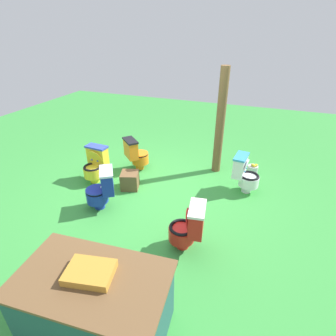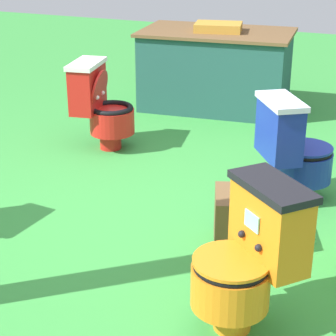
{
  "view_description": "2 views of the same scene",
  "coord_description": "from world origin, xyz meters",
  "px_view_note": "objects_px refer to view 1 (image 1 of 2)",
  "views": [
    {
      "loc": [
        -1.7,
        3.84,
        2.84
      ],
      "look_at": [
        -0.15,
        -0.28,
        0.45
      ],
      "focal_mm": 28.28,
      "sensor_mm": 36.0,
      "label": 1
    },
    {
      "loc": [
        1.34,
        -3.16,
        1.85
      ],
      "look_at": [
        0.14,
        -0.18,
        0.49
      ],
      "focal_mm": 65.33,
      "sensor_mm": 36.0,
      "label": 2
    }
  ],
  "objects_px": {
    "toilet_white": "(245,174)",
    "toilet_red": "(188,227)",
    "lemon_bucket": "(252,170)",
    "small_crate": "(130,180)",
    "vendor_table": "(96,304)",
    "toilet_yellow": "(95,164)",
    "toilet_blue": "(102,189)",
    "toilet_orange": "(136,154)",
    "wooden_post": "(220,123)"
  },
  "relations": [
    {
      "from": "toilet_orange",
      "to": "small_crate",
      "type": "height_order",
      "value": "toilet_orange"
    },
    {
      "from": "wooden_post",
      "to": "toilet_orange",
      "type": "bearing_deg",
      "value": 19.09
    },
    {
      "from": "toilet_white",
      "to": "toilet_red",
      "type": "bearing_deg",
      "value": -10.96
    },
    {
      "from": "vendor_table",
      "to": "toilet_orange",
      "type": "bearing_deg",
      "value": -69.82
    },
    {
      "from": "toilet_blue",
      "to": "toilet_white",
      "type": "relative_size",
      "value": 1.0
    },
    {
      "from": "toilet_orange",
      "to": "vendor_table",
      "type": "relative_size",
      "value": 0.48
    },
    {
      "from": "toilet_blue",
      "to": "wooden_post",
      "type": "bearing_deg",
      "value": -70.92
    },
    {
      "from": "toilet_blue",
      "to": "toilet_orange",
      "type": "bearing_deg",
      "value": -30.01
    },
    {
      "from": "wooden_post",
      "to": "toilet_yellow",
      "type": "bearing_deg",
      "value": 30.15
    },
    {
      "from": "toilet_orange",
      "to": "toilet_red",
      "type": "height_order",
      "value": "same"
    },
    {
      "from": "toilet_white",
      "to": "vendor_table",
      "type": "xyz_separation_m",
      "value": [
        1.09,
        3.25,
        0.02
      ]
    },
    {
      "from": "toilet_white",
      "to": "lemon_bucket",
      "type": "distance_m",
      "value": 0.74
    },
    {
      "from": "toilet_orange",
      "to": "vendor_table",
      "type": "xyz_separation_m",
      "value": [
        -1.21,
        3.3,
        0.02
      ]
    },
    {
      "from": "toilet_red",
      "to": "wooden_post",
      "type": "height_order",
      "value": "wooden_post"
    },
    {
      "from": "toilet_white",
      "to": "toilet_red",
      "type": "xyz_separation_m",
      "value": [
        0.56,
        1.81,
        0.0
      ]
    },
    {
      "from": "toilet_blue",
      "to": "small_crate",
      "type": "xyz_separation_m",
      "value": [
        -0.14,
        -0.72,
        -0.2
      ]
    },
    {
      "from": "toilet_blue",
      "to": "toilet_orange",
      "type": "xyz_separation_m",
      "value": [
        0.08,
        -1.46,
        0.0
      ]
    },
    {
      "from": "toilet_yellow",
      "to": "small_crate",
      "type": "bearing_deg",
      "value": -177.53
    },
    {
      "from": "lemon_bucket",
      "to": "toilet_blue",
      "type": "bearing_deg",
      "value": 41.6
    },
    {
      "from": "toilet_orange",
      "to": "toilet_white",
      "type": "height_order",
      "value": "same"
    },
    {
      "from": "toilet_yellow",
      "to": "lemon_bucket",
      "type": "distance_m",
      "value": 3.28
    },
    {
      "from": "lemon_bucket",
      "to": "toilet_red",
      "type": "bearing_deg",
      "value": 74.63
    },
    {
      "from": "toilet_blue",
      "to": "toilet_red",
      "type": "height_order",
      "value": "same"
    },
    {
      "from": "toilet_white",
      "to": "wooden_post",
      "type": "height_order",
      "value": "wooden_post"
    },
    {
      "from": "toilet_blue",
      "to": "toilet_yellow",
      "type": "height_order",
      "value": "same"
    },
    {
      "from": "toilet_orange",
      "to": "small_crate",
      "type": "bearing_deg",
      "value": -30.83
    },
    {
      "from": "toilet_yellow",
      "to": "wooden_post",
      "type": "relative_size",
      "value": 0.33
    },
    {
      "from": "toilet_orange",
      "to": "toilet_red",
      "type": "relative_size",
      "value": 1.0
    },
    {
      "from": "toilet_white",
      "to": "toilet_yellow",
      "type": "bearing_deg",
      "value": -70.67
    },
    {
      "from": "toilet_red",
      "to": "small_crate",
      "type": "relative_size",
      "value": 2.16
    },
    {
      "from": "toilet_red",
      "to": "toilet_blue",
      "type": "bearing_deg",
      "value": 67.16
    },
    {
      "from": "toilet_orange",
      "to": "toilet_white",
      "type": "distance_m",
      "value": 2.31
    },
    {
      "from": "toilet_red",
      "to": "lemon_bucket",
      "type": "relative_size",
      "value": 2.63
    },
    {
      "from": "toilet_blue",
      "to": "toilet_orange",
      "type": "relative_size",
      "value": 1.0
    },
    {
      "from": "toilet_yellow",
      "to": "lemon_bucket",
      "type": "height_order",
      "value": "toilet_yellow"
    },
    {
      "from": "vendor_table",
      "to": "small_crate",
      "type": "height_order",
      "value": "vendor_table"
    },
    {
      "from": "wooden_post",
      "to": "lemon_bucket",
      "type": "relative_size",
      "value": 7.93
    },
    {
      "from": "small_crate",
      "to": "toilet_red",
      "type": "bearing_deg",
      "value": 143.42
    },
    {
      "from": "toilet_red",
      "to": "small_crate",
      "type": "distance_m",
      "value": 1.91
    },
    {
      "from": "small_crate",
      "to": "toilet_blue",
      "type": "bearing_deg",
      "value": 78.88
    },
    {
      "from": "toilet_blue",
      "to": "wooden_post",
      "type": "xyz_separation_m",
      "value": [
        -1.58,
        -2.03,
        0.72
      ]
    },
    {
      "from": "wooden_post",
      "to": "small_crate",
      "type": "bearing_deg",
      "value": 42.3
    },
    {
      "from": "toilet_orange",
      "to": "toilet_red",
      "type": "xyz_separation_m",
      "value": [
        -1.74,
        1.86,
        0.0
      ]
    },
    {
      "from": "toilet_white",
      "to": "toilet_red",
      "type": "height_order",
      "value": "same"
    },
    {
      "from": "toilet_orange",
      "to": "toilet_white",
      "type": "bearing_deg",
      "value": 41.13
    },
    {
      "from": "toilet_yellow",
      "to": "wooden_post",
      "type": "bearing_deg",
      "value": -145.87
    },
    {
      "from": "toilet_yellow",
      "to": "toilet_orange",
      "type": "bearing_deg",
      "value": -124.08
    },
    {
      "from": "toilet_red",
      "to": "small_crate",
      "type": "xyz_separation_m",
      "value": [
        1.52,
        -1.13,
        -0.21
      ]
    },
    {
      "from": "toilet_yellow",
      "to": "toilet_white",
      "type": "xyz_separation_m",
      "value": [
        -2.86,
        -0.66,
        0.0
      ]
    },
    {
      "from": "toilet_white",
      "to": "vendor_table",
      "type": "distance_m",
      "value": 3.43
    }
  ]
}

